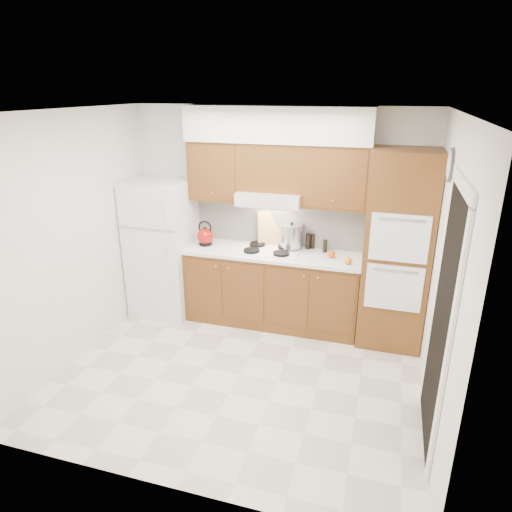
{
  "coord_description": "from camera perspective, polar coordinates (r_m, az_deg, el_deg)",
  "views": [
    {
      "loc": [
        1.3,
        -3.78,
        2.79
      ],
      "look_at": [
        0.04,
        0.45,
        1.15
      ],
      "focal_mm": 32.0,
      "sensor_mm": 36.0,
      "label": 1
    }
  ],
  "objects": [
    {
      "name": "condiment_b",
      "position": [
        5.56,
        6.54,
        1.84
      ],
      "size": [
        0.07,
        0.07,
        0.19
      ],
      "primitive_type": "cylinder",
      "rotation": [
        0.0,
        0.0,
        0.17
      ],
      "color": "black",
      "rests_on": "countertop"
    },
    {
      "name": "wall_clock",
      "position": [
        4.41,
        23.12,
        10.43
      ],
      "size": [
        0.02,
        0.3,
        0.3
      ],
      "primitive_type": "cylinder",
      "rotation": [
        0.0,
        1.57,
        0.0
      ],
      "color": "#3F3833",
      "rests_on": "wall_right"
    },
    {
      "name": "upper_cab_over_hood",
      "position": [
        5.36,
        2.08,
        11.06
      ],
      "size": [
        0.75,
        0.33,
        0.55
      ],
      "primitive_type": "cube",
      "color": "brown",
      "rests_on": "range_hood"
    },
    {
      "name": "wall_back",
      "position": [
        5.64,
        2.67,
        5.03
      ],
      "size": [
        3.6,
        0.02,
        2.6
      ],
      "primitive_type": "cube",
      "color": "white",
      "rests_on": "floor"
    },
    {
      "name": "floor",
      "position": [
        4.88,
        -2.01,
        -14.54
      ],
      "size": [
        3.6,
        3.6,
        0.0
      ],
      "primitive_type": "plane",
      "color": "beige",
      "rests_on": "ground"
    },
    {
      "name": "oven_cabinet",
      "position": [
        5.24,
        17.2,
        0.61
      ],
      "size": [
        0.7,
        0.65,
        2.2
      ],
      "primitive_type": "cube",
      "color": "brown",
      "rests_on": "floor"
    },
    {
      "name": "cooktop",
      "position": [
        5.48,
        1.62,
        0.72
      ],
      "size": [
        0.74,
        0.5,
        0.01
      ],
      "primitive_type": "cube",
      "color": "white",
      "rests_on": "countertop"
    },
    {
      "name": "range_hood",
      "position": [
        5.37,
        1.87,
        7.28
      ],
      "size": [
        0.75,
        0.45,
        0.15
      ],
      "primitive_type": "cube",
      "color": "silver",
      "rests_on": "wall_back"
    },
    {
      "name": "backsplash",
      "position": [
        5.64,
        2.87,
        4.19
      ],
      "size": [
        2.11,
        0.03,
        0.56
      ],
      "primitive_type": "cube",
      "color": "white",
      "rests_on": "countertop"
    },
    {
      "name": "upper_cab_left",
      "position": [
        5.58,
        -4.92,
        10.6
      ],
      "size": [
        0.63,
        0.33,
        0.7
      ],
      "primitive_type": "cube",
      "color": "brown",
      "rests_on": "wall_back"
    },
    {
      "name": "cutting_board",
      "position": [
        5.65,
        1.92,
        3.37
      ],
      "size": [
        0.35,
        0.22,
        0.44
      ],
      "primitive_type": "cube",
      "rotation": [
        -0.21,
        0.0,
        0.36
      ],
      "color": "#DEB872",
      "rests_on": "countertop"
    },
    {
      "name": "fridge",
      "position": [
        5.94,
        -11.54,
        0.98
      ],
      "size": [
        0.75,
        0.72,
        1.72
      ],
      "primitive_type": "cube",
      "color": "white",
      "rests_on": "floor"
    },
    {
      "name": "orange_far",
      "position": [
        5.31,
        9.41,
        0.21
      ],
      "size": [
        0.12,
        0.12,
        0.09
      ],
      "primitive_type": "sphere",
      "rotation": [
        0.0,
        0.0,
        -0.38
      ],
      "color": "#DC5F0B",
      "rests_on": "countertop"
    },
    {
      "name": "upper_cab_right",
      "position": [
        5.24,
        10.04,
        9.72
      ],
      "size": [
        0.73,
        0.33,
        0.7
      ],
      "primitive_type": "cube",
      "color": "brown",
      "rests_on": "wall_back"
    },
    {
      "name": "ceiling",
      "position": [
        4.0,
        -2.48,
        17.64
      ],
      "size": [
        3.6,
        3.6,
        0.0
      ],
      "primitive_type": "plane",
      "color": "white",
      "rests_on": "wall_back"
    },
    {
      "name": "doorway",
      "position": [
        3.88,
        22.15,
        -7.91
      ],
      "size": [
        0.02,
        0.9,
        2.1
      ],
      "primitive_type": "cube",
      "color": "black",
      "rests_on": "floor"
    },
    {
      "name": "condiment_c",
      "position": [
        5.48,
        8.62,
        1.24
      ],
      "size": [
        0.07,
        0.07,
        0.15
      ],
      "primitive_type": "cylinder",
      "rotation": [
        0.0,
        0.0,
        0.31
      ],
      "color": "black",
      "rests_on": "countertop"
    },
    {
      "name": "wall_right",
      "position": [
        4.1,
        22.41,
        -2.57
      ],
      "size": [
        0.02,
        3.0,
        2.6
      ],
      "primitive_type": "cube",
      "color": "white",
      "rests_on": "floor"
    },
    {
      "name": "soffit",
      "position": [
        5.27,
        2.65,
        16.11
      ],
      "size": [
        2.13,
        0.36,
        0.4
      ],
      "primitive_type": "cube",
      "color": "silver",
      "rests_on": "wall_back"
    },
    {
      "name": "condiment_a",
      "position": [
        5.58,
        7.08,
        1.85
      ],
      "size": [
        0.05,
        0.05,
        0.18
      ],
      "primitive_type": "cylinder",
      "rotation": [
        0.0,
        0.0,
        0.05
      ],
      "color": "black",
      "rests_on": "countertop"
    },
    {
      "name": "stock_pot",
      "position": [
        5.51,
        4.44,
        2.51
      ],
      "size": [
        0.35,
        0.35,
        0.27
      ],
      "primitive_type": "cylinder",
      "rotation": [
        0.0,
        0.0,
        -0.42
      ],
      "color": "#B2B2B7",
      "rests_on": "cooktop"
    },
    {
      "name": "orange_near",
      "position": [
        5.16,
        11.42,
        -0.58
      ],
      "size": [
        0.11,
        0.11,
        0.08
      ],
      "primitive_type": "sphere",
      "rotation": [
        0.0,
        0.0,
        0.38
      ],
      "color": "orange",
      "rests_on": "countertop"
    },
    {
      "name": "countertop",
      "position": [
        5.46,
        2.07,
        0.34
      ],
      "size": [
        2.13,
        0.62,
        0.04
      ],
      "primitive_type": "cube",
      "color": "white",
      "rests_on": "base_cabinets"
    },
    {
      "name": "kettle",
      "position": [
        5.69,
        -6.36,
        2.46
      ],
      "size": [
        0.25,
        0.25,
        0.21
      ],
      "primitive_type": "sphere",
      "rotation": [
        0.0,
        0.0,
        -0.23
      ],
      "color": "#9B110B",
      "rests_on": "countertop"
    },
    {
      "name": "wall_left",
      "position": [
        5.11,
        -21.73,
        1.94
      ],
      "size": [
        0.02,
        3.0,
        2.6
      ],
      "primitive_type": "cube",
      "color": "white",
      "rests_on": "floor"
    },
    {
      "name": "base_cabinets",
      "position": [
        5.65,
        2.04,
        -4.11
      ],
      "size": [
        2.11,
        0.6,
        0.9
      ],
      "primitive_type": "cube",
      "color": "brown",
      "rests_on": "floor"
    }
  ]
}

